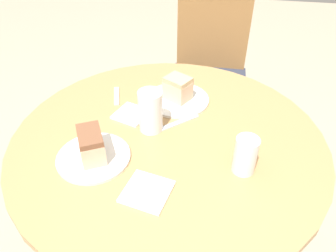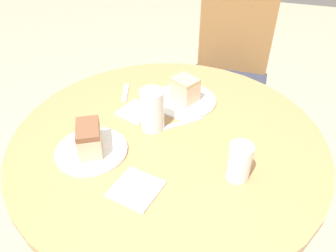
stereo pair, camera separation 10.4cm
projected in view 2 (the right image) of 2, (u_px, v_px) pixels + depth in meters
name	position (u px, v px, depth m)	size (l,w,h in m)	color
table	(168.00, 179.00, 1.20)	(1.02, 1.02, 0.74)	tan
chair	(228.00, 78.00, 1.85)	(0.43, 0.45, 0.93)	olive
plate_near	(184.00, 100.00, 1.23)	(0.23, 0.23, 0.01)	silver
plate_far	(92.00, 151.00, 1.01)	(0.22, 0.22, 0.01)	silver
cake_slice_near	(184.00, 89.00, 1.20)	(0.11, 0.11, 0.09)	beige
cake_slice_far	(89.00, 138.00, 0.98)	(0.11, 0.13, 0.09)	beige
glass_lemonade	(152.00, 112.00, 1.07)	(0.08, 0.08, 0.14)	beige
glass_water	(239.00, 163.00, 0.90)	(0.07, 0.07, 0.11)	silver
napkin_stack	(136.00, 189.00, 0.89)	(0.14, 0.14, 0.01)	white
fork	(180.00, 124.00, 1.12)	(0.14, 0.12, 0.00)	silver
spoon	(125.00, 93.00, 1.27)	(0.05, 0.12, 0.00)	silver
napkin_side	(136.00, 112.00, 1.17)	(0.14, 0.14, 0.01)	white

